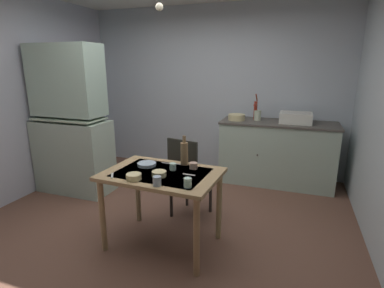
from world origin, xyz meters
The scene contains 23 objects.
ground_plane centered at (0.00, 0.00, 0.00)m, with size 5.19×5.19×0.00m, color brown.
wall_back centered at (0.00, 2.08, 1.33)m, with size 4.29×0.10×2.66m, color silver.
wall_left centered at (-2.15, 0.00, 1.33)m, with size 0.10×4.17×2.66m, color silver.
hutch_cabinet centered at (-1.56, 0.48, 0.94)m, with size 1.03×0.50×2.01m.
counter_cabinet centered at (1.10, 1.71, 0.47)m, with size 1.66×0.64×0.94m.
sink_basin centered at (1.32, 1.71, 1.02)m, with size 0.44×0.34×0.15m.
hand_pump centered at (0.74, 1.76, 1.11)m, with size 0.05×0.27×0.39m.
mixing_bowl_counter centered at (0.48, 1.66, 0.98)m, with size 0.25×0.25×0.09m, color beige.
stoneware_crock centered at (0.78, 1.76, 1.01)m, with size 0.10×0.10×0.15m, color beige.
dining_table centered at (0.17, -0.33, 0.66)m, with size 1.12×0.80×0.76m.
chair_far_side centered at (0.21, 0.27, 0.51)m, with size 0.48×0.48×0.96m.
serving_bowl_wide centered at (0.19, -0.43, 0.79)m, with size 0.13×0.13×0.05m, color beige.
soup_bowl_small centered at (0.02, -0.58, 0.79)m, with size 0.14×0.14×0.05m, color beige.
sauce_dish centered at (-0.05, -0.21, 0.78)m, with size 0.19×0.19×0.03m, color #9EB2C6.
mug_tall centered at (0.53, -0.59, 0.80)m, with size 0.07×0.07×0.08m, color #ADD1C1.
mug_dark centered at (0.42, -0.14, 0.79)m, with size 0.08×0.08×0.06m, color tan.
teacup_cream centered at (0.24, -0.23, 0.80)m, with size 0.07×0.07×0.07m, color #ADD1C1.
teacup_mint centered at (0.27, -0.64, 0.80)m, with size 0.07×0.07×0.08m, color #9EB2C6.
glass_bottle centered at (0.29, -0.04, 0.89)m, with size 0.08×0.08×0.30m.
table_knife centered at (0.16, -0.07, 0.77)m, with size 0.22×0.02×0.01m, color silver.
teaspoon_near_bowl centered at (0.44, -0.31, 0.77)m, with size 0.12×0.02×0.01m, color beige.
teaspoon_by_cup centered at (-0.22, -0.56, 0.77)m, with size 0.13×0.02×0.01m, color beige.
pendant_bulb centered at (-0.06, 0.21, 2.31)m, with size 0.08×0.08×0.08m, color #F9EFCC.
Camera 1 is at (1.32, -2.74, 1.75)m, focal length 27.95 mm.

